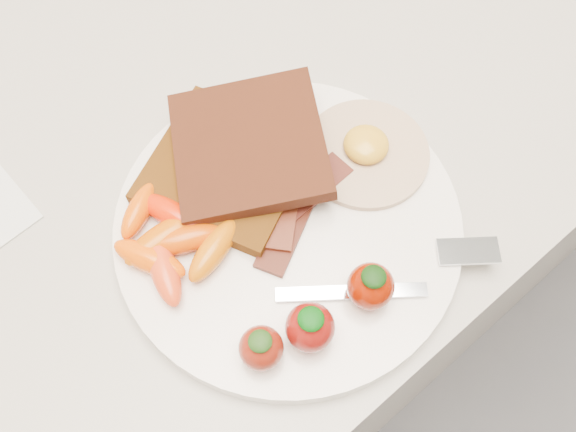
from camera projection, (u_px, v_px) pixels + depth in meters
counter at (220, 286)px, 0.97m from camera, size 2.00×0.60×0.90m
plate at (288, 227)px, 0.50m from camera, size 0.27×0.27×0.02m
toast_lower at (227, 168)px, 0.51m from camera, size 0.15×0.15×0.01m
toast_upper at (249, 146)px, 0.50m from camera, size 0.16×0.16×0.03m
fried_egg at (366, 151)px, 0.52m from camera, size 0.11×0.11×0.02m
bacon_strips at (292, 204)px, 0.50m from camera, size 0.11×0.09×0.01m
baby_carrots at (170, 241)px, 0.48m from camera, size 0.09×0.10×0.02m
strawberries at (319, 318)px, 0.44m from camera, size 0.12×0.05×0.04m
fork at (405, 273)px, 0.47m from camera, size 0.16×0.09×0.00m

